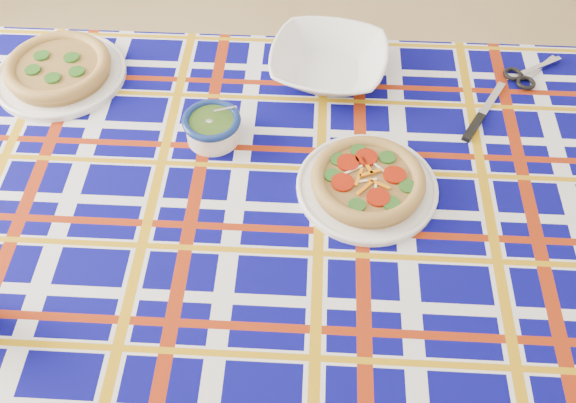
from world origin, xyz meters
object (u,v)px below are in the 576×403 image
(main_focaccia_plate, at_px, (368,180))
(serving_bowl, at_px, (329,63))
(dining_table, at_px, (279,209))
(pesto_bowl, at_px, (212,126))

(main_focaccia_plate, distance_m, serving_bowl, 0.37)
(main_focaccia_plate, relative_size, serving_bowl, 1.08)
(main_focaccia_plate, xyz_separation_m, serving_bowl, (-0.17, 0.33, 0.00))
(dining_table, xyz_separation_m, serving_bowl, (0.01, 0.38, 0.11))
(pesto_bowl, height_order, serving_bowl, pesto_bowl)
(dining_table, height_order, pesto_bowl, pesto_bowl)
(dining_table, bearing_deg, main_focaccia_plate, 1.14)
(dining_table, bearing_deg, serving_bowl, 75.14)
(serving_bowl, bearing_deg, main_focaccia_plate, -62.64)
(main_focaccia_plate, bearing_deg, pesto_bowl, 172.77)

